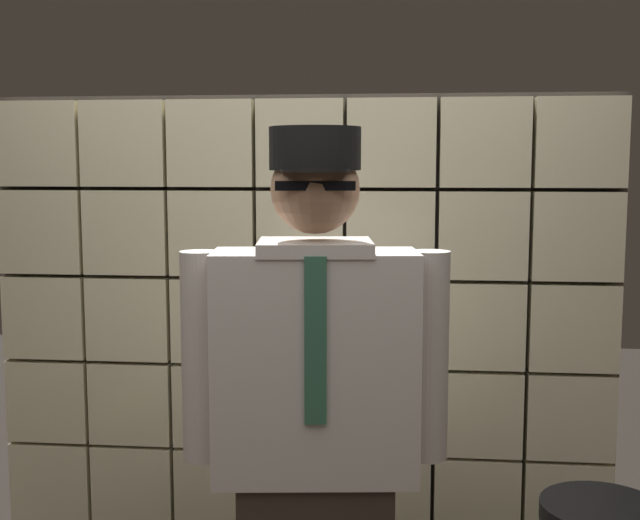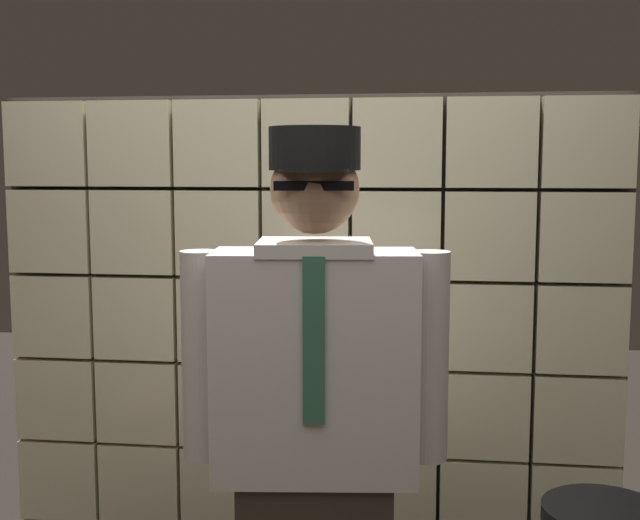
% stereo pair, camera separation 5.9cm
% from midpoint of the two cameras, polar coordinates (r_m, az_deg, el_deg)
% --- Properties ---
extents(glass_block_wall, '(2.31, 0.10, 1.99)m').
position_cam_midpoint_polar(glass_block_wall, '(3.02, -0.35, -7.41)').
color(glass_block_wall, beige).
rests_on(glass_block_wall, ground).
extents(standing_person, '(0.73, 0.33, 1.81)m').
position_cam_midpoint_polar(standing_person, '(2.25, 0.42, -13.26)').
color(standing_person, '#382D23').
rests_on(standing_person, ground).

